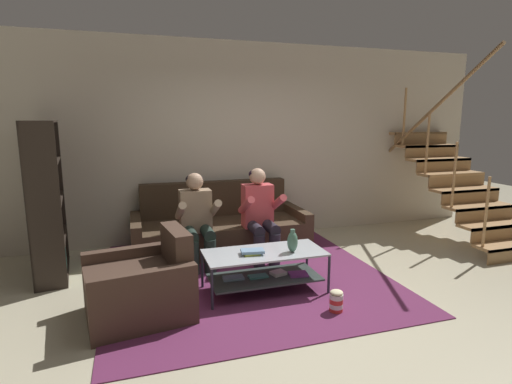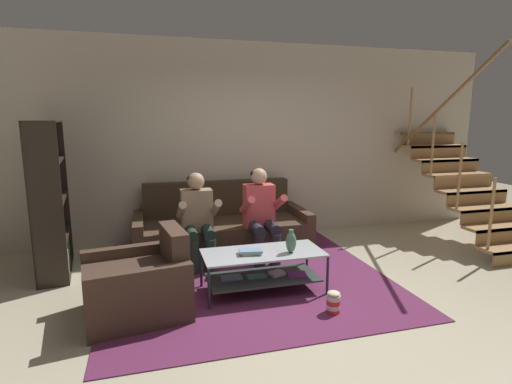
# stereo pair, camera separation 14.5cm
# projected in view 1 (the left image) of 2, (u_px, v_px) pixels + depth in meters

# --- Properties ---
(ground) EXTENTS (16.80, 16.80, 0.00)m
(ground) POSITION_uv_depth(u_px,v_px,m) (293.00, 304.00, 3.92)
(ground) COLOR #BEB697
(back_partition) EXTENTS (8.40, 0.12, 2.90)m
(back_partition) POSITION_uv_depth(u_px,v_px,m) (231.00, 142.00, 5.97)
(back_partition) COLOR beige
(back_partition) RESTS_ON ground
(staircase_run) EXTENTS (1.04, 2.54, 2.69)m
(staircase_run) POSITION_uv_depth(u_px,v_px,m) (450.00, 172.00, 6.07)
(staircase_run) COLOR tan
(staircase_run) RESTS_ON ground
(couch) EXTENTS (2.36, 0.96, 0.91)m
(couch) POSITION_uv_depth(u_px,v_px,m) (220.00, 229.00, 5.55)
(couch) COLOR #423222
(couch) RESTS_ON ground
(person_seated_left) EXTENTS (0.50, 0.58, 1.15)m
(person_seated_left) POSITION_uv_depth(u_px,v_px,m) (197.00, 217.00, 4.83)
(person_seated_left) COLOR #1F2E27
(person_seated_left) RESTS_ON ground
(person_seated_right) EXTENTS (0.50, 0.58, 1.17)m
(person_seated_right) POSITION_uv_depth(u_px,v_px,m) (260.00, 211.00, 5.07)
(person_seated_right) COLOR #28232F
(person_seated_right) RESTS_ON ground
(coffee_table) EXTENTS (1.25, 0.57, 0.43)m
(coffee_table) POSITION_uv_depth(u_px,v_px,m) (265.00, 265.00, 4.17)
(coffee_table) COLOR #ACB5BC
(coffee_table) RESTS_ON ground
(area_rug) EXTENTS (3.09, 3.45, 0.01)m
(area_rug) POSITION_uv_depth(u_px,v_px,m) (242.00, 270.00, 4.79)
(area_rug) COLOR #61264B
(area_rug) RESTS_ON ground
(vase) EXTENTS (0.11, 0.11, 0.24)m
(vase) POSITION_uv_depth(u_px,v_px,m) (292.00, 241.00, 4.12)
(vase) COLOR #46725C
(vase) RESTS_ON coffee_table
(book_stack) EXTENTS (0.25, 0.17, 0.05)m
(book_stack) POSITION_uv_depth(u_px,v_px,m) (252.00, 252.00, 4.07)
(book_stack) COLOR #AABC41
(book_stack) RESTS_ON coffee_table
(bookshelf) EXTENTS (0.45, 1.11, 1.78)m
(bookshelf) POSITION_uv_depth(u_px,v_px,m) (45.00, 222.00, 4.53)
(bookshelf) COLOR black
(bookshelf) RESTS_ON ground
(armchair) EXTENTS (1.01, 0.93, 0.79)m
(armchair) POSITION_uv_depth(u_px,v_px,m) (141.00, 287.00, 3.66)
(armchair) COLOR #443026
(armchair) RESTS_ON ground
(popcorn_tub) EXTENTS (0.13, 0.13, 0.22)m
(popcorn_tub) POSITION_uv_depth(u_px,v_px,m) (336.00, 301.00, 3.74)
(popcorn_tub) COLOR red
(popcorn_tub) RESTS_ON ground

